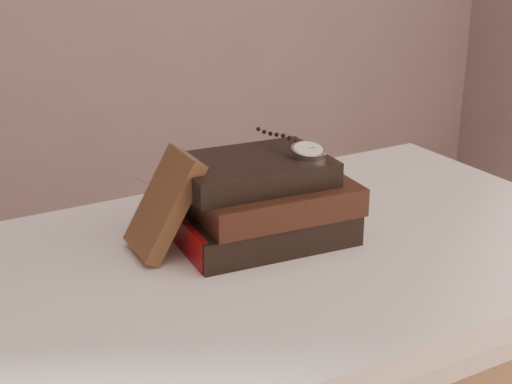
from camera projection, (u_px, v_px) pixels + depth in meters
table at (279, 305)px, 1.13m from camera, size 1.00×0.60×0.75m
book_stack at (263, 202)px, 1.11m from camera, size 0.26×0.19×0.12m
journal at (164, 204)px, 1.06m from camera, size 0.10×0.10×0.14m
pocket_watch at (306, 150)px, 1.10m from camera, size 0.06×0.15×0.02m
eyeglasses at (186, 185)px, 1.14m from camera, size 0.11×0.13×0.05m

